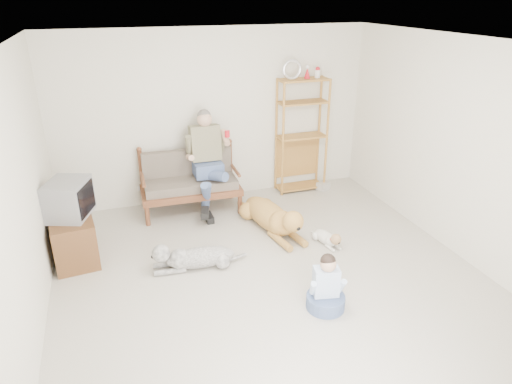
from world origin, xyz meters
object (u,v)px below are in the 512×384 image
object	(u,v)px
tv_stand	(73,237)
golden_retriever	(273,217)
loveseat	(190,180)
etagere	(301,135)

from	to	relation	value
tv_stand	golden_retriever	distance (m)	2.67
loveseat	tv_stand	xyz separation A→B (m)	(-1.69, -0.96, -0.19)
etagere	golden_retriever	size ratio (longest dim) A/B	1.33
loveseat	golden_retriever	size ratio (longest dim) A/B	0.92
etagere	tv_stand	xyz separation A→B (m)	(-3.63, -1.15, -0.67)
loveseat	golden_retriever	distance (m)	1.48
golden_retriever	etagere	bearing A→B (deg)	42.22
loveseat	golden_retriever	world-z (taller)	loveseat
loveseat	tv_stand	size ratio (longest dim) A/B	1.61
loveseat	tv_stand	bearing A→B (deg)	-148.70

